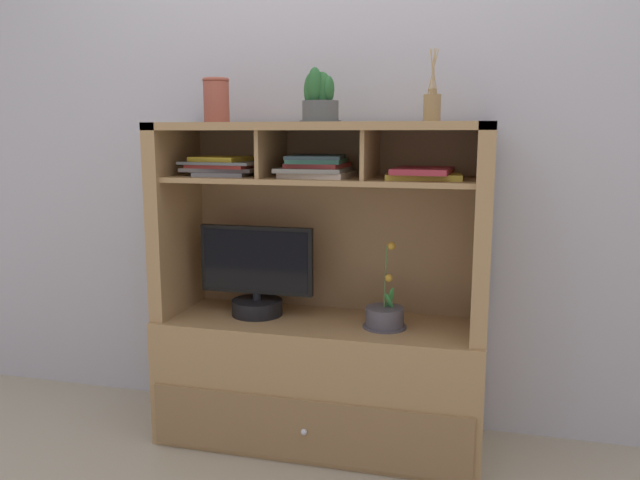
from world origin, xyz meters
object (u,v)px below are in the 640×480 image
(magazine_stack_left, at_px, (225,166))
(ceramic_vase, at_px, (216,100))
(media_console, at_px, (320,342))
(magazine_stack_centre, at_px, (423,173))
(diffuser_bottle, at_px, (432,107))
(magazine_stack_right, at_px, (317,166))
(potted_succulent, at_px, (320,100))
(potted_orchid, at_px, (385,316))
(tv_monitor, at_px, (257,279))

(magazine_stack_left, relative_size, ceramic_vase, 1.90)
(media_console, relative_size, magazine_stack_centre, 4.56)
(diffuser_bottle, distance_m, ceramic_vase, 0.86)
(diffuser_bottle, bearing_deg, magazine_stack_centre, -148.56)
(magazine_stack_right, bearing_deg, magazine_stack_centre, -1.98)
(media_console, bearing_deg, ceramic_vase, -178.21)
(diffuser_bottle, height_order, ceramic_vase, diffuser_bottle)
(magazine_stack_centre, bearing_deg, potted_succulent, 175.65)
(media_console, distance_m, magazine_stack_left, 0.82)
(potted_orchid, height_order, ceramic_vase, ceramic_vase)
(magazine_stack_centre, bearing_deg, ceramic_vase, 178.70)
(media_console, xyz_separation_m, potted_orchid, (0.27, -0.04, 0.14))
(potted_succulent, bearing_deg, diffuser_bottle, -2.18)
(media_console, bearing_deg, tv_monitor, -179.39)
(media_console, xyz_separation_m, diffuser_bottle, (0.43, -0.02, 0.94))
(potted_orchid, xyz_separation_m, diffuser_bottle, (0.16, 0.02, 0.80))
(potted_orchid, relative_size, magazine_stack_centre, 1.18)
(media_console, height_order, diffuser_bottle, diffuser_bottle)
(tv_monitor, relative_size, potted_orchid, 1.41)
(diffuser_bottle, xyz_separation_m, potted_succulent, (-0.43, 0.02, 0.03))
(tv_monitor, xyz_separation_m, potted_orchid, (0.54, -0.04, -0.11))
(potted_orchid, relative_size, diffuser_bottle, 1.31)
(media_console, relative_size, tv_monitor, 2.73)
(media_console, distance_m, ceramic_vase, 1.07)
(tv_monitor, bearing_deg, magazine_stack_centre, -2.47)
(magazine_stack_centre, relative_size, magazine_stack_right, 0.95)
(ceramic_vase, bearing_deg, potted_orchid, -2.39)
(magazine_stack_right, height_order, ceramic_vase, ceramic_vase)
(diffuser_bottle, relative_size, potted_succulent, 1.26)
(magazine_stack_left, xyz_separation_m, potted_succulent, (0.40, 0.00, 0.26))
(potted_orchid, distance_m, magazine_stack_right, 0.64)
(potted_orchid, height_order, diffuser_bottle, diffuser_bottle)
(tv_monitor, height_order, magazine_stack_centre, magazine_stack_centre)
(magazine_stack_centre, relative_size, potted_succulent, 1.40)
(tv_monitor, distance_m, magazine_stack_right, 0.54)
(magazine_stack_centre, bearing_deg, diffuser_bottle, 31.44)
(magazine_stack_left, height_order, diffuser_bottle, diffuser_bottle)
(media_console, relative_size, ceramic_vase, 7.45)
(tv_monitor, xyz_separation_m, magazine_stack_left, (-0.13, -0.00, 0.46))
(magazine_stack_left, relative_size, magazine_stack_centre, 1.16)
(magazine_stack_right, distance_m, diffuser_bottle, 0.49)
(diffuser_bottle, bearing_deg, potted_orchid, -170.93)
(potted_orchid, distance_m, diffuser_bottle, 0.82)
(ceramic_vase, bearing_deg, potted_succulent, 1.63)
(media_console, xyz_separation_m, ceramic_vase, (-0.43, -0.01, 0.98))
(magazine_stack_centre, height_order, diffuser_bottle, diffuser_bottle)
(potted_orchid, bearing_deg, magazine_stack_right, 175.01)
(magazine_stack_left, bearing_deg, magazine_stack_centre, -2.05)
(tv_monitor, bearing_deg, ceramic_vase, -176.13)
(magazine_stack_left, xyz_separation_m, magazine_stack_centre, (0.81, -0.03, -0.01))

